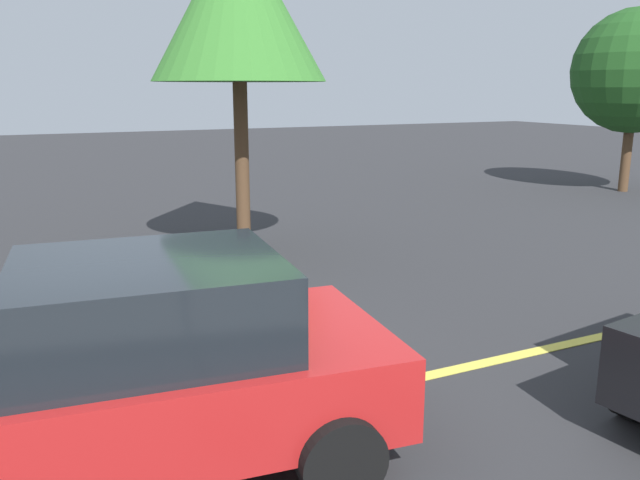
{
  "coord_description": "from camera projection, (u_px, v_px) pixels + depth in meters",
  "views": [
    {
      "loc": [
        -0.88,
        -4.99,
        2.85
      ],
      "look_at": [
        2.21,
        1.45,
        1.17
      ],
      "focal_mm": 36.29,
      "sensor_mm": 36.0,
      "label": 1
    }
  ],
  "objects": [
    {
      "name": "ground_plane",
      "position": [
        157.0,
        438.0,
        5.41
      ],
      "size": [
        80.0,
        80.0,
        0.0
      ],
      "primitive_type": "plane",
      "color": "#2D2D30"
    },
    {
      "name": "lane_marking_centre",
      "position": [
        449.0,
        371.0,
        6.67
      ],
      "size": [
        28.0,
        0.16,
        0.01
      ],
      "primitive_type": "cube",
      "color": "#E0D14C"
    },
    {
      "name": "car_red_far_lane",
      "position": [
        133.0,
        367.0,
        4.84
      ],
      "size": [
        4.18,
        2.44,
        1.63
      ],
      "color": "red",
      "rests_on": "ground_plane"
    },
    {
      "name": "tree_left_verge",
      "position": [
        635.0,
        71.0,
        17.59
      ],
      "size": [
        3.36,
        3.36,
        4.99
      ],
      "color": "#513823",
      "rests_on": "ground_plane"
    },
    {
      "name": "tree_centre_verge",
      "position": [
        237.0,
        1.0,
        10.4
      ],
      "size": [
        2.87,
        2.87,
        5.51
      ],
      "color": "#513823",
      "rests_on": "ground_plane"
    }
  ]
}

